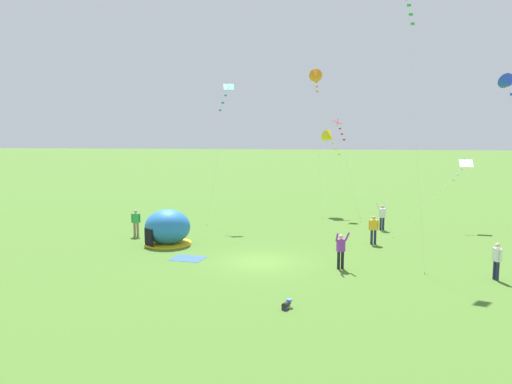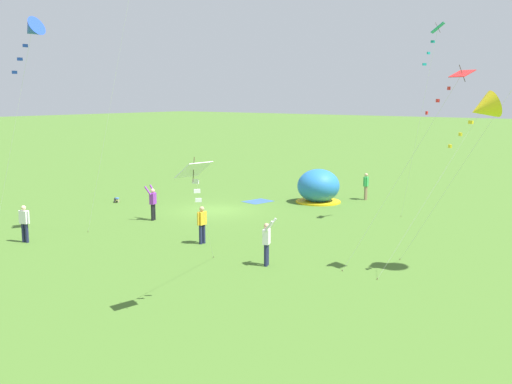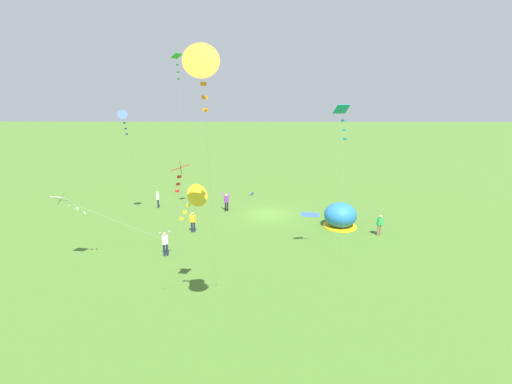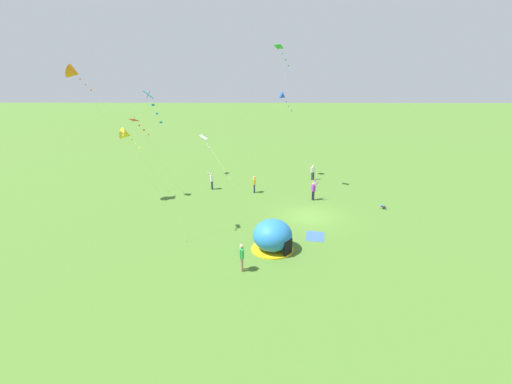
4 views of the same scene
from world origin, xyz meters
name	(u,v)px [view 4 (image 4 of 4)]	position (x,y,z in m)	size (l,w,h in m)	color
ground_plane	(310,216)	(0.00, 0.00, 0.00)	(300.00, 300.00, 0.00)	#477028
popup_tent	(273,236)	(-5.99, 3.35, 1.00)	(2.81, 2.81, 2.10)	#2672BF
picnic_blanket	(315,236)	(-3.92, 0.18, 0.01)	(1.70, 1.30, 0.01)	#3359A5
toddler_crawling	(383,207)	(1.76, -6.64, 0.18)	(0.40, 0.55, 0.32)	black
person_flying_kite	(313,190)	(4.04, -0.84, 1.00)	(0.71, 0.60, 1.89)	black
person_with_toddler	(254,183)	(6.23, 4.75, 0.96)	(0.59, 0.25, 1.72)	#1E2347
person_far_back	(313,171)	(10.99, -1.82, 0.96)	(0.34, 0.57, 1.72)	#1E2347
person_center_field	(242,256)	(-8.66, 5.26, 0.96)	(0.58, 0.30, 1.72)	#8C7251
person_near_tent	(212,180)	(7.28, 9.17, 1.00)	(0.71, 0.62, 1.89)	#1E2347
kite_red	(138,124)	(4.53, 15.26, 7.01)	(2.15, 4.04, 7.72)	silver
kite_blue	(283,96)	(12.27, 1.69, 9.11)	(1.17, 3.44, 9.62)	silver
kite_orange	(74,73)	(2.63, 19.34, 11.38)	(1.30, 6.99, 12.07)	silver
kite_teal	(151,102)	(-3.76, 11.28, 9.44)	(1.73, 2.48, 10.18)	silver
kite_green	(281,54)	(7.36, 2.25, 13.08)	(1.16, 4.27, 14.04)	silver
kite_yellow	(126,135)	(3.79, 16.12, 6.20)	(3.23, 3.46, 6.83)	silver
kite_white	(204,139)	(12.84, 10.62, 4.31)	(5.85, 4.49, 4.87)	silver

